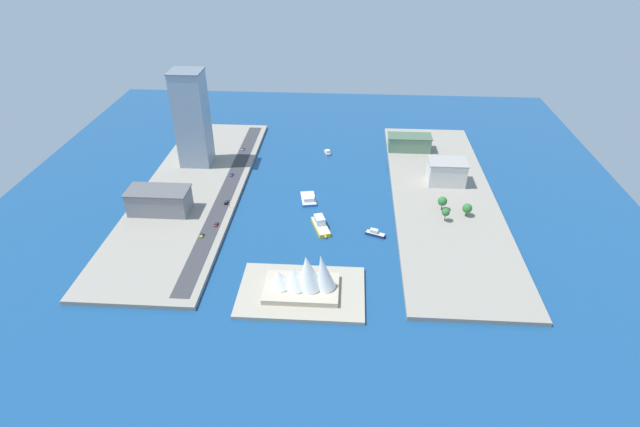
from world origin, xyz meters
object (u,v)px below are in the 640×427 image
terminal_long_green (409,143)px  pickup_red (216,224)px  catamaran_blue (308,199)px  taxi_yellow_cab (202,235)px  suv_black (226,202)px  yacht_sleek_gray (327,152)px  opera_landmark (304,278)px  hotel_broad_white (446,172)px  traffic_light_waterfront (229,202)px  sedan_silver (243,149)px  tower_tall_glass (192,119)px  warehouse_low_gray (159,200)px  patrol_launch_navy (375,233)px  hatchback_blue (232,174)px  ferry_yellow_fast (320,225)px

terminal_long_green → pickup_red: 178.28m
catamaran_blue → taxi_yellow_cab: bearing=40.0°
suv_black → terminal_long_green: bearing=-144.0°
yacht_sleek_gray → opera_landmark: size_ratio=0.27×
hotel_broad_white → traffic_light_waterfront: (148.04, 44.93, -4.33)m
catamaran_blue → hotel_broad_white: 101.27m
sedan_silver → tower_tall_glass: bearing=40.1°
traffic_light_waterfront → opera_landmark: size_ratio=0.17×
catamaran_blue → warehouse_low_gray: bearing=14.1°
taxi_yellow_cab → traffic_light_waterfront: (-9.88, -33.54, 3.40)m
tower_tall_glass → hotel_broad_white: 190.34m
catamaran_blue → hotel_broad_white: (-97.01, -27.36, 9.77)m
patrol_launch_navy → taxi_yellow_cab: (105.75, 11.20, 2.00)m
taxi_yellow_cab → suv_black: suv_black is taller
opera_landmark → tower_tall_glass: bearing=-56.5°
yacht_sleek_gray → hatchback_blue: bearing=34.4°
terminal_long_green → traffic_light_waterfront: bearing=38.3°
catamaran_blue → hotel_broad_white: bearing=-164.2°
warehouse_low_gray → pickup_red: bearing=160.0°
catamaran_blue → tower_tall_glass: tower_tall_glass is taller
yacht_sleek_gray → catamaran_blue: size_ratio=0.50×
sedan_silver → warehouse_low_gray: bearing=70.1°
tower_tall_glass → suv_black: bearing=120.6°
warehouse_low_gray → yacht_sleek_gray: bearing=-136.4°
warehouse_low_gray → terminal_long_green: bearing=-148.1°
opera_landmark → hatchback_blue: bearing=-62.4°
hotel_broad_white → terminal_long_green: (21.43, -55.19, -2.49)m
taxi_yellow_cab → sedan_silver: bearing=-90.4°
pickup_red → suv_black: (-0.51, -26.59, 0.01)m
yacht_sleek_gray → patrol_launch_navy: 120.71m
hatchback_blue → tower_tall_glass: bearing=-33.1°
ferry_yellow_fast → warehouse_low_gray: bearing=-5.1°
suv_black → opera_landmark: 104.08m
yacht_sleek_gray → opera_landmark: (3.62, 171.91, 9.26)m
warehouse_low_gray → suv_black: (-40.64, -12.02, -7.05)m
hatchback_blue → taxi_yellow_cab: bearing=89.0°
taxi_yellow_cab → hatchback_blue: (-1.33, -79.35, -0.01)m
suv_black → sedan_silver: 85.63m
yacht_sleek_gray → hatchback_blue: 83.46m
yacht_sleek_gray → warehouse_low_gray: bearing=43.6°
suv_black → traffic_light_waterfront: bearing=122.8°
tower_tall_glass → pickup_red: bearing=112.0°
patrol_launch_navy → terminal_long_green: 126.47m
patrol_launch_navy → traffic_light_waterfront: traffic_light_waterfront is taller
patrol_launch_navy → taxi_yellow_cab: bearing=6.0°
patrol_launch_navy → catamaran_blue: bearing=-41.7°
patrol_launch_navy → tower_tall_glass: size_ratio=0.19×
yacht_sleek_gray → terminal_long_green: (-66.34, -7.12, 7.29)m
taxi_yellow_cab → pickup_red: 13.83m
taxi_yellow_cab → hotel_broad_white: bearing=-153.6°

